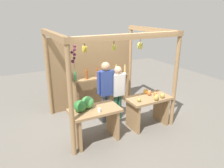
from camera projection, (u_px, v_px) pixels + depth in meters
ground_plane at (109, 119)px, 5.98m from camera, size 12.00×12.00×0.00m
market_stall at (100, 65)px, 5.89m from camera, size 2.82×2.22×2.46m
fruit_counter_left at (92, 114)px, 4.76m from camera, size 1.14×0.64×1.09m
fruit_counter_right at (148, 105)px, 5.45m from camera, size 1.14×0.64×0.95m
bottle_shelf_unit at (102, 84)px, 6.45m from camera, size 1.81×0.22×1.34m
vendor_man at (106, 87)px, 5.51m from camera, size 0.48×0.23×1.68m
vendor_woman at (118, 88)px, 5.70m from camera, size 0.48×0.21×1.52m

